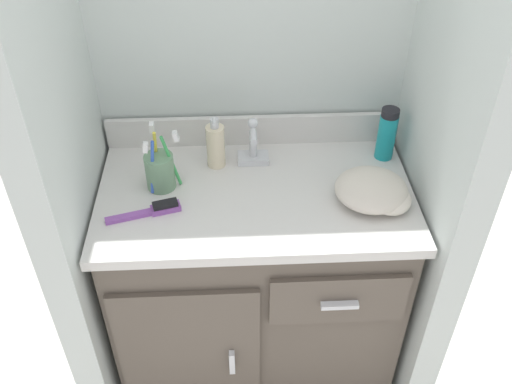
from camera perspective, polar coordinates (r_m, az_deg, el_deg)
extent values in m
plane|color=beige|center=(2.12, -0.03, -15.77)|extent=(6.00, 6.00, 0.00)
cube|color=silver|center=(1.64, -0.58, 16.32)|extent=(1.05, 0.08, 2.20)
cube|color=silver|center=(1.43, -20.10, 10.31)|extent=(0.08, 0.57, 2.20)
cube|color=silver|center=(1.47, 19.50, 11.24)|extent=(0.08, 0.57, 2.20)
cube|color=brown|center=(1.84, -0.04, -9.39)|extent=(0.84, 0.45, 0.72)
cube|color=brown|center=(1.73, -6.59, -16.23)|extent=(0.40, 0.02, 0.57)
cube|color=brown|center=(1.56, 8.26, -10.64)|extent=(0.37, 0.02, 0.17)
cube|color=silver|center=(1.71, -2.41, -16.65)|extent=(0.02, 0.02, 0.09)
cube|color=silver|center=(1.55, 8.37, -11.15)|extent=(0.10, 0.02, 0.01)
cube|color=silver|center=(1.58, -0.04, -0.41)|extent=(0.87, 0.49, 0.03)
ellipsoid|color=beige|center=(1.63, -0.04, -2.45)|extent=(0.33, 0.23, 0.18)
cylinder|color=silver|center=(1.68, -0.04, -4.63)|extent=(0.03, 0.03, 0.01)
cube|color=silver|center=(1.73, -0.43, 6.22)|extent=(0.87, 0.02, 0.09)
cube|color=silver|center=(1.68, -0.29, 3.42)|extent=(0.09, 0.06, 0.02)
cylinder|color=silver|center=(1.64, -0.29, 4.89)|extent=(0.02, 0.02, 0.08)
cylinder|color=silver|center=(1.60, -0.25, 5.54)|extent=(0.02, 0.06, 0.02)
sphere|color=silver|center=(1.62, -0.32, 6.90)|extent=(0.03, 0.03, 0.03)
cylinder|color=gray|center=(1.58, -9.57, 2.03)|extent=(0.08, 0.08, 0.10)
cylinder|color=green|center=(1.55, -8.49, 3.10)|extent=(0.05, 0.01, 0.16)
cube|color=white|center=(1.51, -8.04, 5.56)|extent=(0.02, 0.02, 0.03)
cylinder|color=yellow|center=(1.58, -9.95, 3.65)|extent=(0.02, 0.04, 0.16)
cube|color=white|center=(1.54, -10.40, 6.39)|extent=(0.01, 0.02, 0.03)
cylinder|color=blue|center=(1.54, -10.32, 2.42)|extent=(0.02, 0.03, 0.16)
cube|color=white|center=(1.49, -10.98, 4.50)|extent=(0.01, 0.02, 0.03)
cylinder|color=beige|center=(1.63, -4.05, 4.58)|extent=(0.05, 0.05, 0.13)
cylinder|color=silver|center=(1.59, -4.17, 6.89)|extent=(0.02, 0.02, 0.03)
cylinder|color=silver|center=(1.57, -4.20, 7.03)|extent=(0.01, 0.03, 0.01)
cylinder|color=teal|center=(1.70, 12.90, 5.40)|extent=(0.05, 0.05, 0.14)
cylinder|color=black|center=(1.66, 13.30, 7.70)|extent=(0.05, 0.05, 0.02)
cube|color=purple|center=(1.52, -12.65, -2.43)|extent=(0.12, 0.05, 0.01)
cube|color=purple|center=(1.52, -9.02, -1.61)|extent=(0.08, 0.05, 0.02)
cube|color=black|center=(1.51, -9.08, -1.21)|extent=(0.07, 0.04, 0.01)
ellipsoid|color=beige|center=(1.55, 11.45, 0.25)|extent=(0.19, 0.19, 0.08)
ellipsoid|color=silver|center=(1.55, 13.15, -0.57)|extent=(0.12, 0.13, 0.05)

